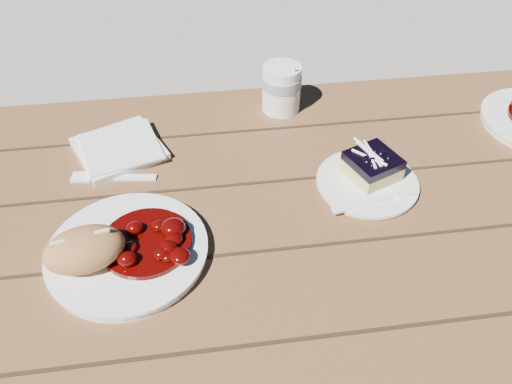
{
  "coord_description": "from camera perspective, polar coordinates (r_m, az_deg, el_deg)",
  "views": [
    {
      "loc": [
        -0.18,
        -0.58,
        1.36
      ],
      "look_at": [
        -0.1,
        -0.01,
        0.81
      ],
      "focal_mm": 35.0,
      "sensor_mm": 36.0,
      "label": 1
    }
  ],
  "objects": [
    {
      "name": "blueberry_cake",
      "position": [
        0.92,
        13.14,
        2.96
      ],
      "size": [
        0.11,
        0.11,
        0.05
      ],
      "rotation": [
        0.0,
        0.0,
        0.39
      ],
      "color": "tan",
      "rests_on": "dessert_plate"
    },
    {
      "name": "bread_roll",
      "position": [
        0.78,
        -19.02,
        -6.22
      ],
      "size": [
        0.13,
        0.1,
        0.06
      ],
      "primitive_type": "ellipsoid",
      "rotation": [
        0.0,
        0.0,
        0.22
      ],
      "color": "#AC7442",
      "rests_on": "main_plate"
    },
    {
      "name": "napkin_stack",
      "position": [
        1.01,
        -15.39,
        4.78
      ],
      "size": [
        0.2,
        0.2,
        0.01
      ],
      "primitive_type": "cube",
      "rotation": [
        0.0,
        0.0,
        0.42
      ],
      "color": "white",
      "rests_on": "picnic_table"
    },
    {
      "name": "main_plate",
      "position": [
        0.81,
        -14.43,
        -6.67
      ],
      "size": [
        0.24,
        0.24,
        0.02
      ],
      "primitive_type": "cylinder",
      "color": "white",
      "rests_on": "picnic_table"
    },
    {
      "name": "dessert_plate",
      "position": [
        0.92,
        12.56,
        0.99
      ],
      "size": [
        0.18,
        0.18,
        0.01
      ],
      "primitive_type": "cylinder",
      "color": "white",
      "rests_on": "picnic_table"
    },
    {
      "name": "picnic_table",
      "position": [
        0.98,
        5.64,
        -8.68
      ],
      "size": [
        2.0,
        1.55,
        0.75
      ],
      "color": "brown",
      "rests_on": "ground"
    },
    {
      "name": "goulash_stew",
      "position": [
        0.79,
        -12.62,
        -4.86
      ],
      "size": [
        0.14,
        0.14,
        0.04
      ],
      "primitive_type": null,
      "color": "#420302",
      "rests_on": "main_plate"
    },
    {
      "name": "fork_table",
      "position": [
        0.95,
        -15.05,
        1.65
      ],
      "size": [
        0.16,
        0.05,
        0.0
      ],
      "primitive_type": null,
      "rotation": [
        0.0,
        0.0,
        1.43
      ],
      "color": "white",
      "rests_on": "picnic_table"
    },
    {
      "name": "fork_dessert",
      "position": [
        0.87,
        12.43,
        -1.17
      ],
      "size": [
        0.16,
        0.06,
        0.0
      ],
      "primitive_type": null,
      "rotation": [
        0.0,
        0.0,
        -1.37
      ],
      "color": "white",
      "rests_on": "dessert_plate"
    },
    {
      "name": "coffee_cup",
      "position": [
        1.07,
        2.92,
        11.74
      ],
      "size": [
        0.08,
        0.08,
        0.1
      ],
      "primitive_type": "cylinder",
      "color": "white",
      "rests_on": "picnic_table"
    }
  ]
}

